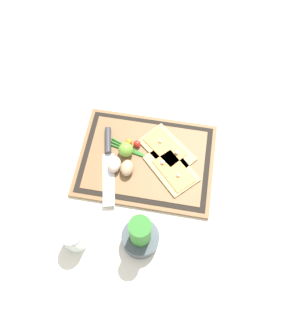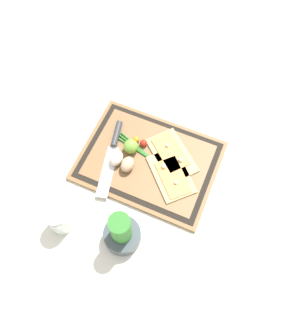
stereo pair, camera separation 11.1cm
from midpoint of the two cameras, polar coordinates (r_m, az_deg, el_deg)
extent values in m
plane|color=silver|center=(1.16, 3.60, 0.82)|extent=(6.00, 6.00, 0.00)
cube|color=brown|center=(1.15, 3.62, 0.97)|extent=(0.47, 0.35, 0.01)
cube|color=black|center=(1.14, 3.64, 1.14)|extent=(0.44, 0.33, 0.00)
cube|color=brown|center=(1.14, 3.64, 1.18)|extent=(0.40, 0.29, 0.00)
cube|color=tan|center=(1.15, 7.62, 1.91)|extent=(0.22, 0.21, 0.01)
cube|color=#E08E47|center=(1.15, 7.30, 2.60)|extent=(0.16, 0.16, 0.00)
sphere|color=silver|center=(1.13, 9.14, 1.12)|extent=(0.02, 0.02, 0.02)
sphere|color=silver|center=(1.15, 6.75, 3.68)|extent=(0.01, 0.01, 0.01)
cube|color=tan|center=(1.12, 7.56, -1.43)|extent=(0.21, 0.21, 0.01)
cube|color=#E08E47|center=(1.11, 7.89, -1.92)|extent=(0.16, 0.16, 0.00)
sphere|color=silver|center=(1.12, 6.29, -0.03)|extent=(0.02, 0.02, 0.02)
sphere|color=silver|center=(1.10, 8.43, -2.82)|extent=(0.01, 0.01, 0.01)
cube|color=silver|center=(1.12, -3.57, -0.90)|extent=(0.08, 0.20, 0.00)
cylinder|color=#38383D|center=(1.18, -2.10, 5.70)|extent=(0.04, 0.10, 0.02)
ellipsoid|color=tan|center=(1.11, -0.05, 0.33)|extent=(0.04, 0.06, 0.04)
ellipsoid|color=beige|center=(1.12, -2.03, 1.39)|extent=(0.04, 0.06, 0.04)
sphere|color=#70A838|center=(1.13, 0.47, 3.48)|extent=(0.05, 0.05, 0.05)
sphere|color=red|center=(1.15, 2.67, 4.07)|extent=(0.03, 0.03, 0.03)
sphere|color=orange|center=(1.16, 1.35, 4.69)|extent=(0.02, 0.02, 0.02)
cylinder|color=#2D7528|center=(1.13, 4.46, 0.88)|extent=(0.31, 0.12, 0.01)
cylinder|color=#2D7528|center=(1.13, 4.46, 0.88)|extent=(0.31, 0.10, 0.01)
cylinder|color=#2D7528|center=(1.13, 4.46, 0.88)|extent=(0.32, 0.08, 0.01)
cylinder|color=#3D474C|center=(1.04, -0.68, -12.06)|extent=(0.12, 0.12, 0.06)
cylinder|color=#2D7528|center=(0.96, -0.73, -11.03)|extent=(0.06, 0.06, 0.15)
cylinder|color=silver|center=(1.05, -11.60, -9.15)|extent=(0.07, 0.07, 0.10)
cylinder|color=#D16023|center=(1.08, -11.30, -9.59)|extent=(0.06, 0.06, 0.03)
cylinder|color=silver|center=(1.00, -12.17, -8.30)|extent=(0.07, 0.07, 0.01)
camera|label=1|loc=(0.06, -87.12, 6.18)|focal=35.00mm
camera|label=2|loc=(0.06, 92.88, -6.18)|focal=35.00mm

